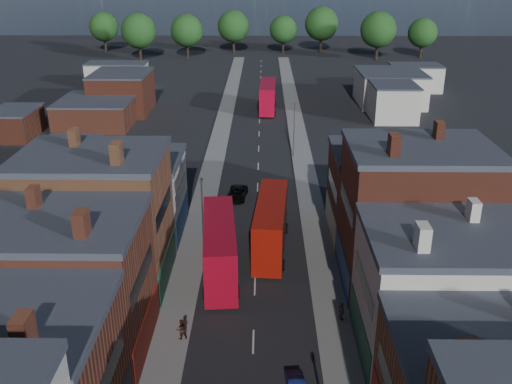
{
  "coord_description": "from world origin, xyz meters",
  "views": [
    {
      "loc": [
        0.69,
        -20.43,
        27.74
      ],
      "look_at": [
        0.0,
        32.04,
        5.97
      ],
      "focal_mm": 40.0,
      "sensor_mm": 36.0,
      "label": 1
    }
  ],
  "objects_px": {
    "bus_1": "(271,224)",
    "ped_1": "(181,329)",
    "car_2": "(237,193)",
    "bus_2": "(268,96)",
    "bus_0": "(220,247)",
    "car_3": "(269,195)",
    "ped_3": "(342,311)"
  },
  "relations": [
    {
      "from": "bus_2",
      "to": "car_2",
      "type": "xyz_separation_m",
      "value": [
        -4.01,
        -43.03,
        -2.24
      ]
    },
    {
      "from": "bus_0",
      "to": "bus_1",
      "type": "height_order",
      "value": "bus_0"
    },
    {
      "from": "bus_0",
      "to": "bus_2",
      "type": "height_order",
      "value": "bus_0"
    },
    {
      "from": "bus_0",
      "to": "car_3",
      "type": "height_order",
      "value": "bus_0"
    },
    {
      "from": "bus_2",
      "to": "car_3",
      "type": "bearing_deg",
      "value": -88.41
    },
    {
      "from": "bus_1",
      "to": "ped_3",
      "type": "bearing_deg",
      "value": -60.55
    },
    {
      "from": "car_3",
      "to": "ped_1",
      "type": "distance_m",
      "value": 28.42
    },
    {
      "from": "car_2",
      "to": "ped_3",
      "type": "relative_size",
      "value": 2.96
    },
    {
      "from": "bus_1",
      "to": "ped_1",
      "type": "distance_m",
      "value": 16.51
    },
    {
      "from": "car_3",
      "to": "bus_0",
      "type": "bearing_deg",
      "value": -106.04
    },
    {
      "from": "ped_1",
      "to": "car_2",
      "type": "bearing_deg",
      "value": -117.41
    },
    {
      "from": "bus_2",
      "to": "ped_3",
      "type": "distance_m",
      "value": 68.73
    },
    {
      "from": "bus_2",
      "to": "ped_1",
      "type": "bearing_deg",
      "value": -93.99
    },
    {
      "from": "bus_0",
      "to": "car_3",
      "type": "xyz_separation_m",
      "value": [
        4.69,
        17.72,
        -2.23
      ]
    },
    {
      "from": "bus_2",
      "to": "ped_1",
      "type": "distance_m",
      "value": 71.54
    },
    {
      "from": "bus_0",
      "to": "car_2",
      "type": "distance_m",
      "value": 18.47
    },
    {
      "from": "ped_1",
      "to": "bus_2",
      "type": "bearing_deg",
      "value": -116.84
    },
    {
      "from": "ped_1",
      "to": "bus_1",
      "type": "bearing_deg",
      "value": -136.78
    },
    {
      "from": "bus_0",
      "to": "ped_3",
      "type": "bearing_deg",
      "value": -39.39
    },
    {
      "from": "car_3",
      "to": "ped_3",
      "type": "xyz_separation_m",
      "value": [
        5.76,
        -24.85,
        0.25
      ]
    },
    {
      "from": "bus_1",
      "to": "car_2",
      "type": "height_order",
      "value": "bus_1"
    },
    {
      "from": "car_2",
      "to": "bus_2",
      "type": "bearing_deg",
      "value": 91.07
    },
    {
      "from": "bus_1",
      "to": "ped_1",
      "type": "xyz_separation_m",
      "value": [
        -7.09,
        -14.78,
        -1.92
      ]
    },
    {
      "from": "bus_0",
      "to": "ped_3",
      "type": "relative_size",
      "value": 7.82
    },
    {
      "from": "ped_1",
      "to": "ped_3",
      "type": "xyz_separation_m",
      "value": [
        12.77,
        2.69,
        -0.04
      ]
    },
    {
      "from": "car_3",
      "to": "ped_1",
      "type": "bearing_deg",
      "value": -105.48
    },
    {
      "from": "bus_1",
      "to": "car_2",
      "type": "bearing_deg",
      "value": 111.02
    },
    {
      "from": "bus_1",
      "to": "car_2",
      "type": "distance_m",
      "value": 14.11
    },
    {
      "from": "bus_2",
      "to": "car_2",
      "type": "bearing_deg",
      "value": -93.62
    },
    {
      "from": "bus_0",
      "to": "car_2",
      "type": "xyz_separation_m",
      "value": [
        0.77,
        18.31,
        -2.24
      ]
    },
    {
      "from": "ped_3",
      "to": "bus_1",
      "type": "bearing_deg",
      "value": 8.98
    },
    {
      "from": "car_2",
      "to": "car_3",
      "type": "relative_size",
      "value": 1.02
    }
  ]
}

